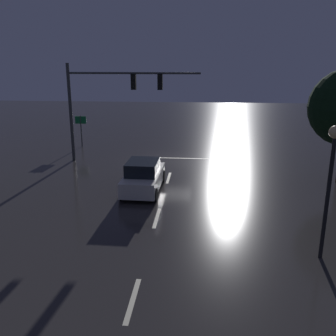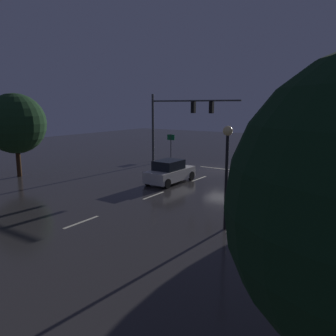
{
  "view_description": "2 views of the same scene",
  "coord_description": "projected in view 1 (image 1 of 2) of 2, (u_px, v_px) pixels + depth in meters",
  "views": [
    {
      "loc": [
        -1.87,
        25.23,
        6.72
      ],
      "look_at": [
        -0.29,
        7.62,
        1.66
      ],
      "focal_mm": 39.59,
      "sensor_mm": 36.0,
      "label": 1
    },
    {
      "loc": [
        -12.36,
        26.79,
        5.65
      ],
      "look_at": [
        0.26,
        7.99,
        1.44
      ],
      "focal_mm": 36.21,
      "sensor_mm": 36.0,
      "label": 2
    }
  ],
  "objects": [
    {
      "name": "lane_dash_near",
      "position": [
        133.0,
        300.0,
        10.85
      ],
      "size": [
        0.16,
        2.2,
        0.01
      ],
      "primitive_type": "cube",
      "rotation": [
        0.0,
        0.0,
        1.57
      ],
      "color": "beige",
      "rests_on": "ground_plane"
    },
    {
      "name": "stop_bar",
      "position": [
        174.0,
        158.0,
        26.94
      ],
      "size": [
        5.0,
        0.16,
        0.01
      ],
      "primitive_type": "cube",
      "color": "beige",
      "rests_on": "ground_plane"
    },
    {
      "name": "route_sign",
      "position": [
        81.0,
        124.0,
        30.15
      ],
      "size": [
        0.9,
        0.11,
        2.55
      ],
      "color": "#383A3D",
      "rests_on": "ground_plane"
    },
    {
      "name": "lane_dash_mid",
      "position": [
        157.0,
        218.0,
        16.6
      ],
      "size": [
        0.16,
        2.2,
        0.01
      ],
      "primitive_type": "cube",
      "rotation": [
        0.0,
        0.0,
        1.57
      ],
      "color": "beige",
      "rests_on": "ground_plane"
    },
    {
      "name": "car_approaching",
      "position": [
        143.0,
        177.0,
        19.92
      ],
      "size": [
        1.98,
        4.4,
        1.7
      ],
      "color": "silver",
      "rests_on": "ground_plane"
    },
    {
      "name": "street_lamp_left_kerb",
      "position": [
        331.0,
        167.0,
        12.32
      ],
      "size": [
        0.44,
        0.44,
        4.76
      ],
      "color": "black",
      "rests_on": "ground_plane"
    },
    {
      "name": "lane_dash_far",
      "position": [
        169.0,
        178.0,
        22.34
      ],
      "size": [
        0.16,
        2.2,
        0.01
      ],
      "primitive_type": "cube",
      "rotation": [
        0.0,
        0.0,
        1.57
      ],
      "color": "beige",
      "rests_on": "ground_plane"
    },
    {
      "name": "traffic_signal_assembly",
      "position": [
        111.0,
        93.0,
        24.87
      ],
      "size": [
        8.98,
        0.47,
        6.68
      ],
      "color": "#383A3D",
      "rests_on": "ground_plane"
    },
    {
      "name": "ground_plane",
      "position": [
        174.0,
        161.0,
        26.17
      ],
      "size": [
        80.0,
        80.0,
        0.0
      ],
      "primitive_type": "plane",
      "color": "#2D2B2B"
    }
  ]
}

